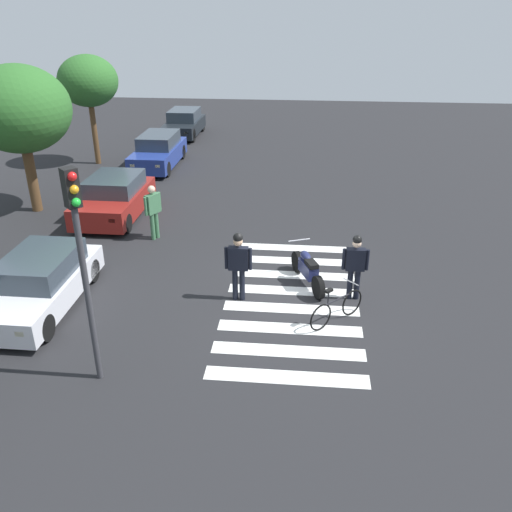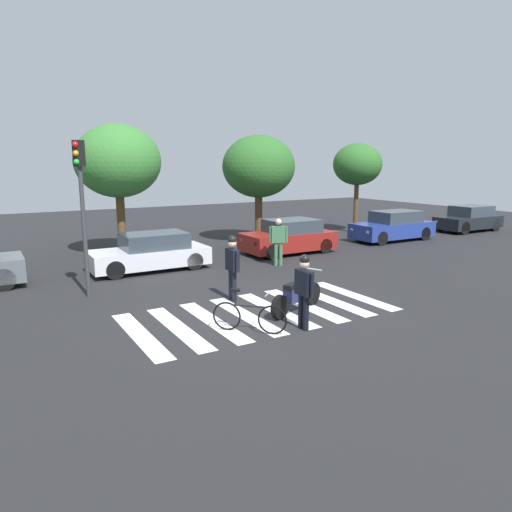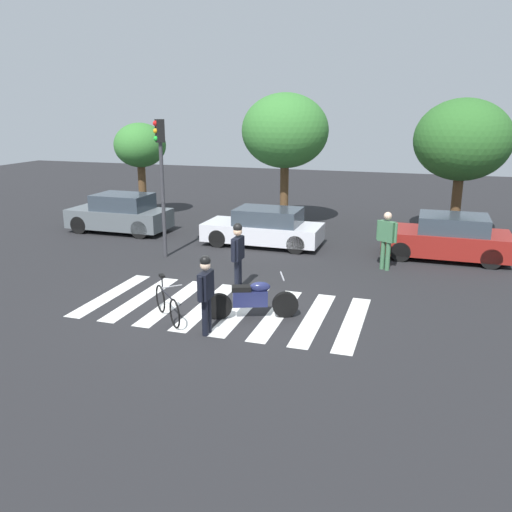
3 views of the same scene
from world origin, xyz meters
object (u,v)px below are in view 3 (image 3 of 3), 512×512
at_px(officer_on_foot, 238,252).
at_px(officer_by_motorcycle, 206,289).
at_px(car_grey_coupe, 120,214).
at_px(car_white_van, 264,228).
at_px(police_motorcycle, 252,299).
at_px(traffic_light_pole, 161,167).
at_px(pedestrian_bystander, 386,237).
at_px(leaning_bicycle, 167,304).
at_px(car_maroon_wagon, 447,238).

distance_m(officer_on_foot, officer_by_motorcycle, 2.91).
distance_m(car_grey_coupe, car_white_van, 5.98).
bearing_deg(police_motorcycle, car_white_van, 104.57).
xyz_separation_m(officer_on_foot, officer_by_motorcycle, (0.32, -2.90, -0.06)).
height_order(car_white_van, traffic_light_pole, traffic_light_pole).
height_order(pedestrian_bystander, car_grey_coupe, pedestrian_bystander).
distance_m(police_motorcycle, officer_by_motorcycle, 1.44).
height_order(officer_by_motorcycle, car_grey_coupe, officer_by_motorcycle).
distance_m(leaning_bicycle, car_grey_coupe, 9.59).
xyz_separation_m(police_motorcycle, car_maroon_wagon, (4.40, 6.76, 0.23)).
height_order(officer_on_foot, car_maroon_wagon, officer_on_foot).
relative_size(officer_on_foot, car_grey_coupe, 0.47).
height_order(officer_on_foot, traffic_light_pole, traffic_light_pole).
height_order(car_grey_coupe, car_maroon_wagon, car_grey_coupe).
distance_m(police_motorcycle, pedestrian_bystander, 5.56).
bearing_deg(pedestrian_bystander, police_motorcycle, -118.25).
xyz_separation_m(police_motorcycle, officer_by_motorcycle, (-0.64, -1.16, 0.57)).
height_order(officer_by_motorcycle, pedestrian_bystander, pedestrian_bystander).
bearing_deg(officer_by_motorcycle, leaning_bicycle, 158.33).
bearing_deg(car_white_van, car_maroon_wagon, 1.73).
relative_size(leaning_bicycle, officer_by_motorcycle, 0.72).
bearing_deg(car_white_van, officer_on_foot, -81.19).
height_order(leaning_bicycle, car_white_van, car_white_van).
relative_size(police_motorcycle, officer_on_foot, 1.11).
relative_size(officer_on_foot, officer_by_motorcycle, 1.04).
distance_m(officer_on_foot, pedestrian_bystander, 4.76).
bearing_deg(police_motorcycle, pedestrian_bystander, 61.75).
distance_m(car_grey_coupe, traffic_light_pole, 4.84).
bearing_deg(officer_by_motorcycle, traffic_light_pole, 125.07).
relative_size(police_motorcycle, pedestrian_bystander, 1.16).
xyz_separation_m(leaning_bicycle, officer_by_motorcycle, (1.18, -0.47, 0.64)).
height_order(police_motorcycle, officer_by_motorcycle, officer_by_motorcycle).
bearing_deg(officer_by_motorcycle, police_motorcycle, 61.12).
bearing_deg(car_grey_coupe, officer_by_motorcycle, -48.82).
relative_size(leaning_bicycle, car_grey_coupe, 0.32).
bearing_deg(traffic_light_pole, car_maroon_wagon, 16.65).
xyz_separation_m(pedestrian_bystander, car_maroon_wagon, (1.78, 1.89, -0.34)).
relative_size(police_motorcycle, leaning_bicycle, 1.61).
bearing_deg(car_white_van, police_motorcycle, -75.43).
bearing_deg(pedestrian_bystander, car_white_van, 158.48).
bearing_deg(leaning_bicycle, officer_by_motorcycle, -21.67).
relative_size(pedestrian_bystander, traffic_light_pole, 0.40).
bearing_deg(car_white_van, pedestrian_bystander, -21.52).
bearing_deg(traffic_light_pole, pedestrian_bystander, 5.96).
bearing_deg(car_grey_coupe, traffic_light_pole, -39.58).
height_order(leaning_bicycle, officer_by_motorcycle, officer_by_motorcycle).
height_order(car_grey_coupe, traffic_light_pole, traffic_light_pole).
xyz_separation_m(officer_by_motorcycle, car_white_van, (-1.07, 7.74, -0.38)).
height_order(officer_on_foot, pedestrian_bystander, officer_on_foot).
bearing_deg(traffic_light_pole, police_motorcycle, -43.50).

